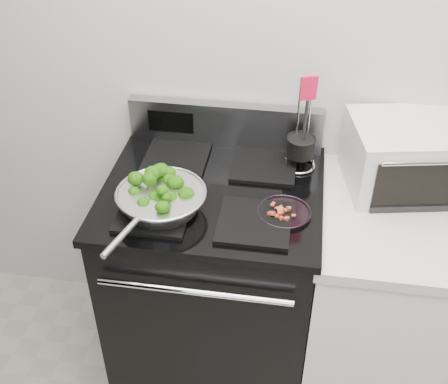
% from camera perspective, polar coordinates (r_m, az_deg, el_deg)
% --- Properties ---
extents(back_wall, '(4.00, 0.02, 2.70)m').
position_cam_1_polar(back_wall, '(2.09, 8.71, 13.98)').
color(back_wall, silver).
rests_on(back_wall, ground).
extents(gas_range, '(0.79, 0.69, 1.13)m').
position_cam_1_polar(gas_range, '(2.32, -1.03, -8.83)').
color(gas_range, black).
rests_on(gas_range, floor).
extents(counter, '(0.62, 0.68, 0.92)m').
position_cam_1_polar(counter, '(2.35, 15.95, -10.85)').
color(counter, white).
rests_on(counter, floor).
extents(skillet, '(0.31, 0.48, 0.07)m').
position_cam_1_polar(skillet, '(1.90, -6.42, -0.72)').
color(skillet, silver).
rests_on(skillet, gas_range).
extents(broccoli_pile, '(0.24, 0.24, 0.08)m').
position_cam_1_polar(broccoli_pile, '(1.89, -6.41, -0.24)').
color(broccoli_pile, '#103404').
rests_on(broccoli_pile, skillet).
extents(bacon_plate, '(0.18, 0.18, 0.04)m').
position_cam_1_polar(bacon_plate, '(1.90, 6.13, -1.82)').
color(bacon_plate, black).
rests_on(bacon_plate, gas_range).
extents(utensil_holder, '(0.12, 0.12, 0.38)m').
position_cam_1_polar(utensil_holder, '(2.11, 7.76, 4.12)').
color(utensil_holder, silver).
rests_on(utensil_holder, gas_range).
extents(toaster_oven, '(0.49, 0.41, 0.25)m').
position_cam_1_polar(toaster_oven, '(2.12, 18.45, 3.49)').
color(toaster_oven, beige).
rests_on(toaster_oven, counter).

